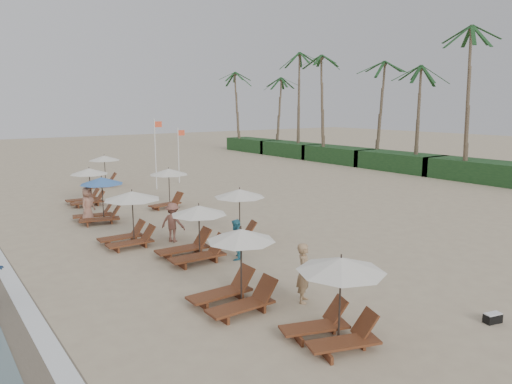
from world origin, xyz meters
TOP-DOWN VIEW (x-y plane):
  - ground at (0.00, 0.00)m, footprint 160.00×160.00m
  - shrub_hedge at (22.00, 14.50)m, footprint 3.20×53.00m
  - palm_row at (21.91, 15.40)m, footprint 7.00×52.00m
  - lounger_station_0 at (-5.39, -4.44)m, footprint 2.47×2.22m
  - lounger_station_1 at (-6.28, -1.28)m, footprint 2.49×2.02m
  - lounger_station_2 at (-5.14, 3.28)m, footprint 2.66×2.16m
  - lounger_station_3 at (-6.43, 6.49)m, footprint 2.59×2.36m
  - lounger_station_4 at (-6.16, 11.27)m, footprint 2.55×2.25m
  - lounger_station_5 at (-5.38, 15.88)m, footprint 2.48×2.20m
  - inland_station_0 at (-2.29, 4.43)m, footprint 2.59×2.24m
  - inland_station_1 at (-1.84, 12.38)m, footprint 2.64×2.24m
  - inland_station_2 at (-2.56, 21.59)m, footprint 2.86×2.24m
  - beachgoer_near at (-4.36, -2.17)m, footprint 0.78×0.77m
  - beachgoer_mid_a at (-3.83, 2.30)m, footprint 0.96×0.95m
  - beachgoer_mid_b at (-4.69, 5.89)m, footprint 1.14×1.26m
  - beachgoer_far_b at (-6.61, 11.52)m, footprint 1.04×0.99m
  - duffel_bag at (-1.16, -6.24)m, footprint 0.53×0.36m
  - flag_pole_near at (0.18, 18.34)m, footprint 0.60×0.08m
  - flag_pole_far at (2.74, 19.93)m, footprint 0.60×0.08m

SIDE VIEW (x-z plane):
  - ground at x=0.00m, z-range 0.00..0.00m
  - duffel_bag at x=-1.16m, z-range 0.00..0.27m
  - beachgoer_mid_a at x=-3.83m, z-range 0.00..1.56m
  - shrub_hedge at x=22.00m, z-range 0.00..1.60m
  - beachgoer_mid_b at x=-4.69m, z-range 0.00..1.70m
  - beachgoer_far_b at x=-6.61m, z-range 0.00..1.79m
  - beachgoer_near at x=-4.36m, z-range 0.00..1.81m
  - lounger_station_2 at x=-5.14m, z-range -0.07..1.99m
  - lounger_station_1 at x=-6.28m, z-range -0.12..2.20m
  - lounger_station_4 at x=-6.16m, z-range -0.03..2.23m
  - lounger_station_5 at x=-5.38m, z-range 0.04..2.20m
  - lounger_station_0 at x=-5.39m, z-range 0.08..2.22m
  - lounger_station_3 at x=-6.43m, z-range 0.06..2.34m
  - inland_station_2 at x=-2.56m, z-range 0.17..2.40m
  - inland_station_1 at x=-1.84m, z-range 0.31..2.53m
  - inland_station_0 at x=-2.29m, z-range 0.35..2.57m
  - flag_pole_far at x=2.74m, z-range 0.24..4.41m
  - flag_pole_near at x=0.18m, z-range 0.25..5.17m
  - palm_row at x=21.91m, z-range 3.76..16.06m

